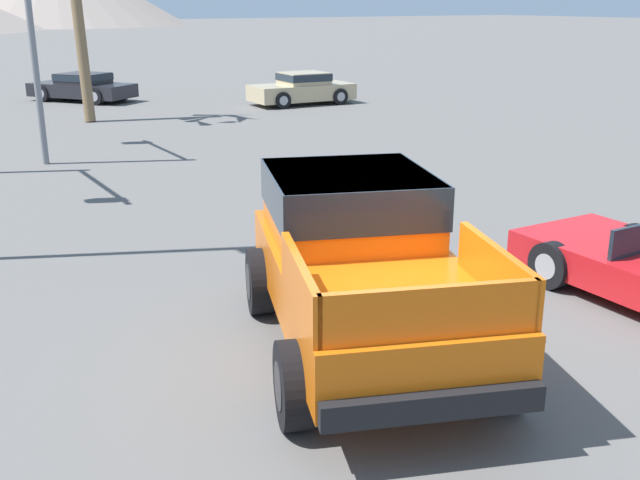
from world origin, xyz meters
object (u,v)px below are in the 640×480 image
object	(u,v)px
parked_car_dark	(82,87)
parked_car_tan	(302,88)
traffic_light_main	(18,0)
orange_pickup_truck	(360,254)

from	to	relation	value
parked_car_dark	parked_car_tan	bearing A→B (deg)	-73.31
parked_car_tan	traffic_light_main	bearing A→B (deg)	117.73
parked_car_dark	traffic_light_main	distance (m)	11.91
parked_car_dark	parked_car_tan	size ratio (longest dim) A/B	1.09
parked_car_tan	traffic_light_main	size ratio (longest dim) A/B	0.73
orange_pickup_truck	parked_car_dark	bearing A→B (deg)	103.19
parked_car_dark	orange_pickup_truck	bearing A→B (deg)	-133.18
parked_car_dark	parked_car_tan	xyz separation A→B (m)	(7.12, -5.49, 0.04)
orange_pickup_truck	traffic_light_main	size ratio (longest dim) A/B	0.92
parked_car_dark	traffic_light_main	size ratio (longest dim) A/B	0.79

